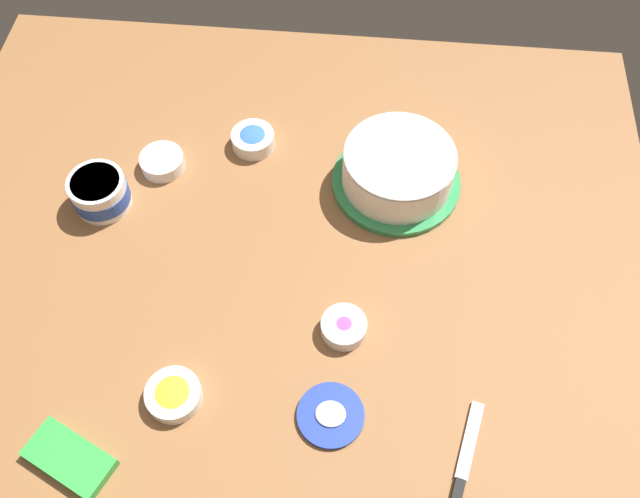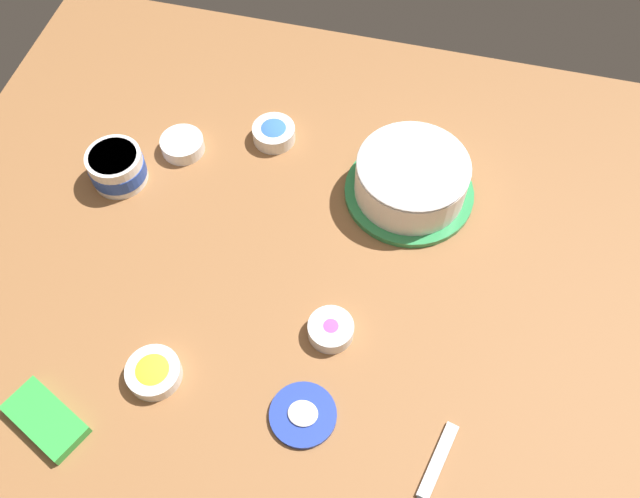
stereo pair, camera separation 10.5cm
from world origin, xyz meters
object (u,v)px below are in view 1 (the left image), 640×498
sprinkle_bowl_pink (162,162)px  sprinkle_bowl_rainbow (344,327)px  frosting_tub (100,192)px  sprinkle_bowl_blue (253,139)px  frosted_cake (398,169)px  candy_box_lower (70,458)px  spreading_knife (461,479)px  sprinkle_bowl_yellow (173,395)px  frosting_tub_lid (331,415)px

sprinkle_bowl_pink → sprinkle_bowl_rainbow: sprinkle_bowl_rainbow is taller
frosting_tub → sprinkle_bowl_blue: (0.29, 0.19, -0.02)m
frosted_cake → candy_box_lower: (-0.53, -0.64, -0.04)m
sprinkle_bowl_blue → sprinkle_bowl_rainbow: bearing=-61.7°
sprinkle_bowl_pink → sprinkle_bowl_blue: size_ratio=1.00×
frosting_tub → sprinkle_bowl_blue: frosting_tub is taller
spreading_knife → candy_box_lower: size_ratio=1.55×
sprinkle_bowl_blue → sprinkle_bowl_yellow: bearing=-95.3°
frosted_cake → frosting_tub_lid: frosted_cake is taller
sprinkle_bowl_rainbow → candy_box_lower: 0.53m
frosted_cake → sprinkle_bowl_yellow: 0.64m
frosting_tub_lid → candy_box_lower: (-0.44, -0.12, 0.01)m
frosting_tub → spreading_knife: (0.75, -0.51, -0.03)m
frosting_tub_lid → sprinkle_bowl_rainbow: 0.17m
frosted_cake → sprinkle_bowl_rainbow: bearing=-103.6°
frosted_cake → frosting_tub: bearing=-170.0°
frosted_cake → sprinkle_bowl_blue: 0.33m
sprinkle_bowl_pink → sprinkle_bowl_blue: bearing=22.8°
frosting_tub_lid → sprinkle_bowl_blue: sprinkle_bowl_blue is taller
frosting_tub → sprinkle_bowl_blue: bearing=32.8°
frosting_tub → sprinkle_bowl_rainbow: (0.53, -0.25, -0.02)m
sprinkle_bowl_blue → frosting_tub_lid: bearing=-69.5°
spreading_knife → frosting_tub: bearing=145.9°
frosting_tub_lid → candy_box_lower: bearing=-164.8°
candy_box_lower → frosting_tub: bearing=123.7°
sprinkle_bowl_pink → sprinkle_bowl_rainbow: size_ratio=1.10×
sprinkle_bowl_pink → spreading_knife: bearing=-43.8°
sprinkle_bowl_pink → candy_box_lower: size_ratio=0.63×
spreading_knife → candy_box_lower: candy_box_lower is taller
sprinkle_bowl_blue → sprinkle_bowl_yellow: sprinkle_bowl_blue is taller
frosting_tub_lid → spreading_knife: 0.24m
frosting_tub → frosting_tub_lid: size_ratio=1.00×
sprinkle_bowl_pink → frosting_tub_lid: bearing=-51.7°
frosting_tub → spreading_knife: 0.90m
frosted_cake → candy_box_lower: frosted_cake is taller
frosted_cake → spreading_knife: size_ratio=1.18×
frosted_cake → sprinkle_bowl_blue: frosted_cake is taller
frosting_tub → candy_box_lower: size_ratio=0.79×
sprinkle_bowl_yellow → sprinkle_bowl_blue: bearing=84.7°
frosting_tub → sprinkle_bowl_blue: 0.35m
frosted_cake → sprinkle_bowl_pink: (-0.51, 0.00, -0.04)m
frosting_tub → frosting_tub_lid: (0.52, -0.42, -0.03)m
sprinkle_bowl_blue → sprinkle_bowl_yellow: (-0.06, -0.60, -0.00)m
sprinkle_bowl_blue → candy_box_lower: sprinkle_bowl_blue is taller
spreading_knife → sprinkle_bowl_pink: size_ratio=2.44×
sprinkle_bowl_yellow → candy_box_lower: 0.20m
frosted_cake → sprinkle_bowl_yellow: bearing=-126.1°
frosting_tub → candy_box_lower: (0.08, -0.53, -0.03)m
frosting_tub → candy_box_lower: 0.54m
frosted_cake → spreading_knife: bearing=-78.0°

